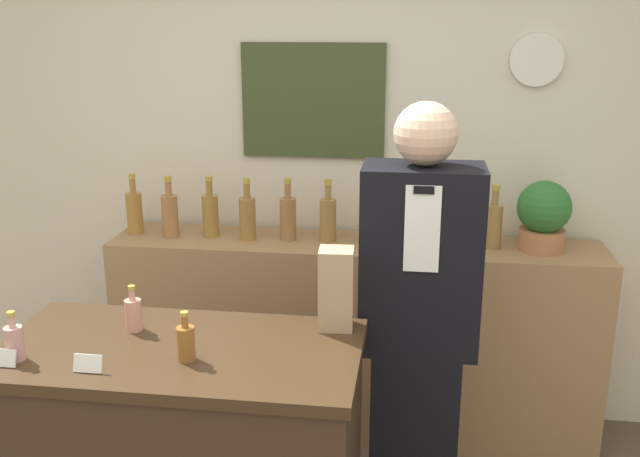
# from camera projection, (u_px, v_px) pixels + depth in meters

# --- Properties ---
(back_wall) EXTENTS (5.20, 0.09, 2.70)m
(back_wall) POSITION_uv_depth(u_px,v_px,m) (336.00, 157.00, 3.56)
(back_wall) COLOR beige
(back_wall) RESTS_ON ground_plane
(back_shelf) EXTENTS (2.35, 0.41, 0.99)m
(back_shelf) POSITION_uv_depth(u_px,v_px,m) (353.00, 338.00, 3.54)
(back_shelf) COLOR #9E754C
(back_shelf) RESTS_ON ground_plane
(shopkeeper) EXTENTS (0.44, 0.28, 1.74)m
(shopkeeper) POSITION_uv_depth(u_px,v_px,m) (417.00, 332.00, 2.72)
(shopkeeper) COLOR black
(shopkeeper) RESTS_ON ground_plane
(potted_plant) EXTENTS (0.24, 0.24, 0.33)m
(potted_plant) POSITION_uv_depth(u_px,v_px,m) (544.00, 215.00, 3.25)
(potted_plant) COLOR #B27047
(potted_plant) RESTS_ON back_shelf
(paper_bag) EXTENTS (0.12, 0.12, 0.29)m
(paper_bag) POSITION_uv_depth(u_px,v_px,m) (336.00, 289.00, 2.45)
(paper_bag) COLOR tan
(paper_bag) RESTS_ON display_counter
(price_card_left) EXTENTS (0.09, 0.02, 0.06)m
(price_card_left) POSITION_uv_depth(u_px,v_px,m) (2.00, 358.00, 2.21)
(price_card_left) COLOR white
(price_card_left) RESTS_ON display_counter
(price_card_right) EXTENTS (0.09, 0.02, 0.06)m
(price_card_right) POSITION_uv_depth(u_px,v_px,m) (88.00, 363.00, 2.17)
(price_card_right) COLOR white
(price_card_right) RESTS_ON display_counter
(counter_bottle_0) EXTENTS (0.06, 0.06, 0.16)m
(counter_bottle_0) POSITION_uv_depth(u_px,v_px,m) (14.00, 342.00, 2.24)
(counter_bottle_0) COLOR tan
(counter_bottle_0) RESTS_ON display_counter
(counter_bottle_1) EXTENTS (0.06, 0.06, 0.16)m
(counter_bottle_1) POSITION_uv_depth(u_px,v_px,m) (133.00, 314.00, 2.45)
(counter_bottle_1) COLOR tan
(counter_bottle_1) RESTS_ON display_counter
(counter_bottle_2) EXTENTS (0.06, 0.06, 0.16)m
(counter_bottle_2) POSITION_uv_depth(u_px,v_px,m) (186.00, 342.00, 2.24)
(counter_bottle_2) COLOR brown
(counter_bottle_2) RESTS_ON display_counter
(shelf_bottle_0) EXTENTS (0.08, 0.08, 0.30)m
(shelf_bottle_0) POSITION_uv_depth(u_px,v_px,m) (134.00, 211.00, 3.52)
(shelf_bottle_0) COLOR #A47131
(shelf_bottle_0) RESTS_ON back_shelf
(shelf_bottle_1) EXTENTS (0.08, 0.08, 0.30)m
(shelf_bottle_1) POSITION_uv_depth(u_px,v_px,m) (170.00, 214.00, 3.47)
(shelf_bottle_1) COLOR #A46B3C
(shelf_bottle_1) RESTS_ON back_shelf
(shelf_bottle_2) EXTENTS (0.08, 0.08, 0.30)m
(shelf_bottle_2) POSITION_uv_depth(u_px,v_px,m) (210.00, 214.00, 3.48)
(shelf_bottle_2) COLOR olive
(shelf_bottle_2) RESTS_ON back_shelf
(shelf_bottle_3) EXTENTS (0.08, 0.08, 0.30)m
(shelf_bottle_3) POSITION_uv_depth(u_px,v_px,m) (247.00, 217.00, 3.42)
(shelf_bottle_3) COLOR olive
(shelf_bottle_3) RESTS_ON back_shelf
(shelf_bottle_4) EXTENTS (0.08, 0.08, 0.30)m
(shelf_bottle_4) POSITION_uv_depth(u_px,v_px,m) (288.00, 217.00, 3.42)
(shelf_bottle_4) COLOR #99663B
(shelf_bottle_4) RESTS_ON back_shelf
(shelf_bottle_5) EXTENTS (0.08, 0.08, 0.30)m
(shelf_bottle_5) POSITION_uv_depth(u_px,v_px,m) (328.00, 218.00, 3.40)
(shelf_bottle_5) COLOR olive
(shelf_bottle_5) RESTS_ON back_shelf
(shelf_bottle_6) EXTENTS (0.08, 0.08, 0.30)m
(shelf_bottle_6) POSITION_uv_depth(u_px,v_px,m) (368.00, 220.00, 3.37)
(shelf_bottle_6) COLOR #A46D30
(shelf_bottle_6) RESTS_ON back_shelf
(shelf_bottle_7) EXTENTS (0.08, 0.08, 0.30)m
(shelf_bottle_7) POSITION_uv_depth(u_px,v_px,m) (409.00, 221.00, 3.35)
(shelf_bottle_7) COLOR #A26A3E
(shelf_bottle_7) RESTS_ON back_shelf
(shelf_bottle_8) EXTENTS (0.08, 0.08, 0.30)m
(shelf_bottle_8) POSITION_uv_depth(u_px,v_px,m) (451.00, 222.00, 3.33)
(shelf_bottle_8) COLOR #9E6738
(shelf_bottle_8) RESTS_ON back_shelf
(shelf_bottle_9) EXTENTS (0.08, 0.08, 0.30)m
(shelf_bottle_9) POSITION_uv_depth(u_px,v_px,m) (493.00, 224.00, 3.30)
(shelf_bottle_9) COLOR olive
(shelf_bottle_9) RESTS_ON back_shelf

